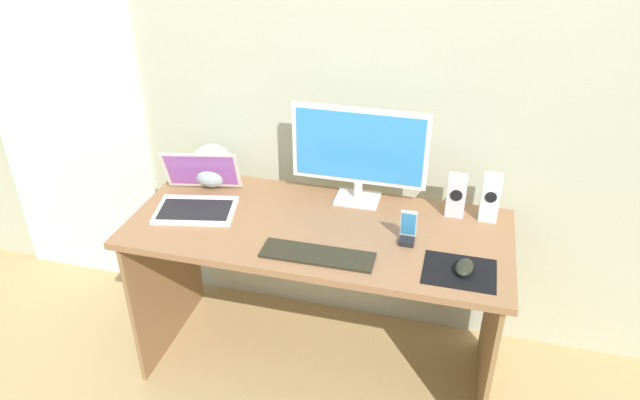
{
  "coord_description": "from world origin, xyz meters",
  "views": [
    {
      "loc": [
        0.5,
        -1.87,
        1.96
      ],
      "look_at": [
        0.01,
        -0.02,
        0.85
      ],
      "focal_mm": 33.24,
      "sensor_mm": 36.0,
      "label": 1
    }
  ],
  "objects_px": {
    "monitor": "(359,151)",
    "phone_in_dock": "(408,231)",
    "speaker_right": "(490,197)",
    "mouse": "(465,267)",
    "fishbowl": "(212,166)",
    "keyboard_external": "(318,255)",
    "laptop": "(198,196)",
    "speaker_near_monitor": "(456,195)"
  },
  "relations": [
    {
      "from": "mouse",
      "to": "speaker_near_monitor",
      "type": "bearing_deg",
      "value": 108.61
    },
    {
      "from": "speaker_near_monitor",
      "to": "speaker_right",
      "type": "bearing_deg",
      "value": 0.02
    },
    {
      "from": "monitor",
      "to": "speaker_right",
      "type": "height_order",
      "value": "monitor"
    },
    {
      "from": "speaker_near_monitor",
      "to": "mouse",
      "type": "height_order",
      "value": "speaker_near_monitor"
    },
    {
      "from": "speaker_near_monitor",
      "to": "fishbowl",
      "type": "height_order",
      "value": "fishbowl"
    },
    {
      "from": "speaker_right",
      "to": "speaker_near_monitor",
      "type": "height_order",
      "value": "speaker_right"
    },
    {
      "from": "fishbowl",
      "to": "mouse",
      "type": "relative_size",
      "value": 1.89
    },
    {
      "from": "speaker_near_monitor",
      "to": "keyboard_external",
      "type": "bearing_deg",
      "value": -137.04
    },
    {
      "from": "keyboard_external",
      "to": "fishbowl",
      "type": "bearing_deg",
      "value": 144.07
    },
    {
      "from": "keyboard_external",
      "to": "speaker_near_monitor",
      "type": "bearing_deg",
      "value": 42.33
    },
    {
      "from": "speaker_right",
      "to": "fishbowl",
      "type": "bearing_deg",
      "value": -179.29
    },
    {
      "from": "keyboard_external",
      "to": "phone_in_dock",
      "type": "bearing_deg",
      "value": 29.03
    },
    {
      "from": "fishbowl",
      "to": "mouse",
      "type": "bearing_deg",
      "value": -18.9
    },
    {
      "from": "laptop",
      "to": "speaker_right",
      "type": "bearing_deg",
      "value": 10.05
    },
    {
      "from": "monitor",
      "to": "speaker_near_monitor",
      "type": "distance_m",
      "value": 0.42
    },
    {
      "from": "monitor",
      "to": "keyboard_external",
      "type": "height_order",
      "value": "monitor"
    },
    {
      "from": "monitor",
      "to": "keyboard_external",
      "type": "bearing_deg",
      "value": -97.64
    },
    {
      "from": "laptop",
      "to": "keyboard_external",
      "type": "bearing_deg",
      "value": -21.35
    },
    {
      "from": "phone_in_dock",
      "to": "speaker_near_monitor",
      "type": "bearing_deg",
      "value": 58.33
    },
    {
      "from": "monitor",
      "to": "speaker_near_monitor",
      "type": "xyz_separation_m",
      "value": [
        0.4,
        -0.01,
        -0.14
      ]
    },
    {
      "from": "laptop",
      "to": "mouse",
      "type": "xyz_separation_m",
      "value": [
        1.08,
        -0.18,
        -0.02
      ]
    },
    {
      "from": "mouse",
      "to": "laptop",
      "type": "bearing_deg",
      "value": -179.64
    },
    {
      "from": "speaker_right",
      "to": "mouse",
      "type": "relative_size",
      "value": 1.86
    },
    {
      "from": "keyboard_external",
      "to": "phone_in_dock",
      "type": "height_order",
      "value": "phone_in_dock"
    },
    {
      "from": "speaker_right",
      "to": "keyboard_external",
      "type": "bearing_deg",
      "value": -144.03
    },
    {
      "from": "speaker_near_monitor",
      "to": "mouse",
      "type": "xyz_separation_m",
      "value": [
        0.06,
        -0.39,
        -0.06
      ]
    },
    {
      "from": "fishbowl",
      "to": "phone_in_dock",
      "type": "bearing_deg",
      "value": -15.28
    },
    {
      "from": "monitor",
      "to": "fishbowl",
      "type": "bearing_deg",
      "value": -177.98
    },
    {
      "from": "phone_in_dock",
      "to": "monitor",
      "type": "bearing_deg",
      "value": 132.57
    },
    {
      "from": "laptop",
      "to": "keyboard_external",
      "type": "relative_size",
      "value": 0.91
    },
    {
      "from": "monitor",
      "to": "fishbowl",
      "type": "height_order",
      "value": "monitor"
    },
    {
      "from": "speaker_right",
      "to": "keyboard_external",
      "type": "relative_size",
      "value": 0.45
    },
    {
      "from": "monitor",
      "to": "mouse",
      "type": "height_order",
      "value": "monitor"
    },
    {
      "from": "speaker_right",
      "to": "laptop",
      "type": "xyz_separation_m",
      "value": [
        -1.15,
        -0.2,
        -0.05
      ]
    },
    {
      "from": "monitor",
      "to": "phone_in_dock",
      "type": "xyz_separation_m",
      "value": [
        0.24,
        -0.26,
        -0.18
      ]
    },
    {
      "from": "laptop",
      "to": "phone_in_dock",
      "type": "xyz_separation_m",
      "value": [
        0.86,
        -0.05,
        0.0
      ]
    },
    {
      "from": "fishbowl",
      "to": "mouse",
      "type": "xyz_separation_m",
      "value": [
        1.09,
        -0.37,
        -0.07
      ]
    },
    {
      "from": "fishbowl",
      "to": "keyboard_external",
      "type": "relative_size",
      "value": 0.46
    },
    {
      "from": "fishbowl",
      "to": "phone_in_dock",
      "type": "height_order",
      "value": "fishbowl"
    },
    {
      "from": "keyboard_external",
      "to": "mouse",
      "type": "distance_m",
      "value": 0.52
    },
    {
      "from": "speaker_near_monitor",
      "to": "keyboard_external",
      "type": "distance_m",
      "value": 0.63
    },
    {
      "from": "speaker_right",
      "to": "mouse",
      "type": "xyz_separation_m",
      "value": [
        -0.07,
        -0.39,
        -0.07
      ]
    }
  ]
}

